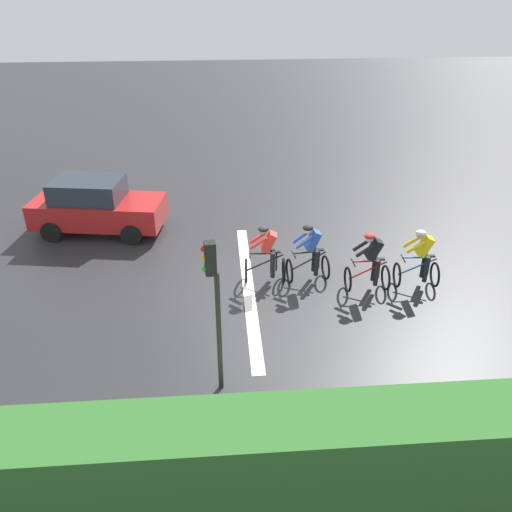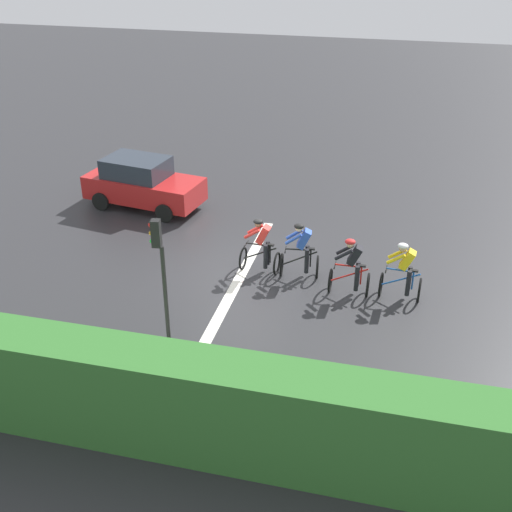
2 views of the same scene
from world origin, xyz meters
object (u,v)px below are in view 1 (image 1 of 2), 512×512
object	(u,v)px
cyclist_mid	(310,254)
traffic_light_near_crossing	(214,296)
cyclist_lead	(420,260)
cyclist_second	(370,263)
cyclist_fourth	(267,256)
car_red	(96,206)

from	to	relation	value
cyclist_mid	traffic_light_near_crossing	bearing A→B (deg)	-32.02
cyclist_lead	cyclist_second	xyz separation A→B (m)	(0.09, -1.36, 0.00)
cyclist_fourth	car_red	size ratio (longest dim) A/B	0.38
cyclist_lead	car_red	xyz separation A→B (m)	(-4.09, -9.13, 0.08)
cyclist_fourth	cyclist_lead	bearing A→B (deg)	82.47
cyclist_lead	car_red	distance (m)	10.01
cyclist_second	cyclist_fourth	bearing A→B (deg)	-103.10
cyclist_mid	cyclist_fourth	size ratio (longest dim) A/B	1.00
cyclist_fourth	car_red	distance (m)	6.24
cyclist_lead	cyclist_fourth	distance (m)	4.04
cyclist_lead	car_red	world-z (taller)	car_red
car_red	traffic_light_near_crossing	distance (m)	8.60
cyclist_second	traffic_light_near_crossing	bearing A→B (deg)	-49.39
cyclist_fourth	cyclist_mid	bearing A→B (deg)	89.63
car_red	traffic_light_near_crossing	bearing A→B (deg)	26.31
cyclist_second	cyclist_lead	bearing A→B (deg)	93.60
cyclist_mid	traffic_light_near_crossing	distance (m)	4.98
cyclist_second	cyclist_mid	size ratio (longest dim) A/B	1.00
cyclist_fourth	traffic_light_near_crossing	world-z (taller)	traffic_light_near_crossing
cyclist_fourth	car_red	world-z (taller)	car_red
cyclist_second	car_red	bearing A→B (deg)	-118.24
cyclist_mid	car_red	world-z (taller)	car_red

